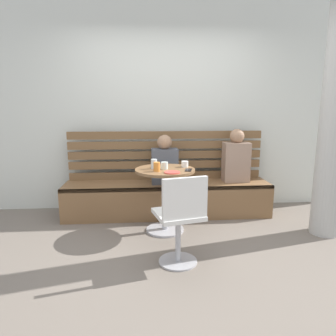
# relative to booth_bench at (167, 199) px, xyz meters

# --- Properties ---
(ground) EXTENTS (8.00, 8.00, 0.00)m
(ground) POSITION_rel_booth_bench_xyz_m (0.00, -1.20, -0.22)
(ground) COLOR #70665B
(back_wall) EXTENTS (5.20, 0.10, 2.90)m
(back_wall) POSITION_rel_booth_bench_xyz_m (0.00, 0.44, 1.23)
(back_wall) COLOR silver
(back_wall) RESTS_ON ground
(booth_bench) EXTENTS (2.70, 0.52, 0.44)m
(booth_bench) POSITION_rel_booth_bench_xyz_m (0.00, 0.00, 0.00)
(booth_bench) COLOR brown
(booth_bench) RESTS_ON ground
(booth_backrest) EXTENTS (2.65, 0.04, 0.66)m
(booth_backrest) POSITION_rel_booth_bench_xyz_m (0.00, 0.24, 0.56)
(booth_backrest) COLOR brown
(booth_backrest) RESTS_ON booth_bench
(cafe_table) EXTENTS (0.68, 0.68, 0.74)m
(cafe_table) POSITION_rel_booth_bench_xyz_m (-0.07, -0.54, 0.30)
(cafe_table) COLOR #ADADB2
(cafe_table) RESTS_ON ground
(white_chair) EXTENTS (0.49, 0.49, 0.85)m
(white_chair) POSITION_rel_booth_bench_xyz_m (0.01, -1.35, 0.24)
(white_chair) COLOR #ADADB2
(white_chair) RESTS_ON ground
(person_adult) EXTENTS (0.34, 0.22, 0.70)m
(person_adult) POSITION_rel_booth_bench_xyz_m (0.92, 0.04, 0.53)
(person_adult) COLOR #9E7F6B
(person_adult) RESTS_ON booth_bench
(person_child_left) EXTENTS (0.34, 0.22, 0.64)m
(person_child_left) POSITION_rel_booth_bench_xyz_m (-0.04, -0.00, 0.50)
(person_child_left) COLOR #4C515B
(person_child_left) RESTS_ON booth_bench
(cup_espresso_small) EXTENTS (0.06, 0.06, 0.05)m
(cup_espresso_small) POSITION_rel_booth_bench_xyz_m (-0.16, -0.44, 0.55)
(cup_espresso_small) COLOR silver
(cup_espresso_small) RESTS_ON cafe_table
(cup_ceramic_white) EXTENTS (0.08, 0.08, 0.07)m
(cup_ceramic_white) POSITION_rel_booth_bench_xyz_m (0.17, -0.44, 0.55)
(cup_ceramic_white) COLOR white
(cup_ceramic_white) RESTS_ON cafe_table
(cup_water_clear) EXTENTS (0.07, 0.07, 0.11)m
(cup_water_clear) POSITION_rel_booth_bench_xyz_m (-0.19, -0.52, 0.57)
(cup_water_clear) COLOR white
(cup_water_clear) RESTS_ON cafe_table
(cup_glass_short) EXTENTS (0.08, 0.08, 0.08)m
(cup_glass_short) POSITION_rel_booth_bench_xyz_m (-0.08, -0.54, 0.56)
(cup_glass_short) COLOR silver
(cup_glass_short) RESTS_ON cafe_table
(cup_tumbler_orange) EXTENTS (0.07, 0.07, 0.10)m
(cup_tumbler_orange) POSITION_rel_booth_bench_xyz_m (-0.17, -0.66, 0.57)
(cup_tumbler_orange) COLOR orange
(cup_tumbler_orange) RESTS_ON cafe_table
(plate_small) EXTENTS (0.17, 0.17, 0.01)m
(plate_small) POSITION_rel_booth_bench_xyz_m (-0.01, -0.75, 0.52)
(plate_small) COLOR #DB4C42
(plate_small) RESTS_ON cafe_table
(phone_on_table) EXTENTS (0.10, 0.15, 0.01)m
(phone_on_table) POSITION_rel_booth_bench_xyz_m (0.18, -0.64, 0.52)
(phone_on_table) COLOR black
(phone_on_table) RESTS_ON cafe_table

